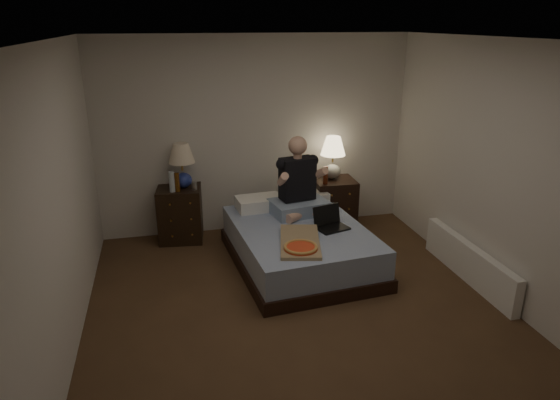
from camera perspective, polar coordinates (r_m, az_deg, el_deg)
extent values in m
cube|color=brown|center=(4.87, 2.50, -13.02)|extent=(4.00, 4.50, 0.00)
cube|color=white|center=(4.09, 3.05, 17.82)|extent=(4.00, 4.50, 0.00)
cube|color=beige|center=(6.44, -2.79, 7.35)|extent=(4.00, 0.00, 2.50)
cube|color=beige|center=(2.46, 17.79, -15.73)|extent=(4.00, 0.00, 2.50)
cube|color=beige|center=(4.26, -24.12, -1.07)|extent=(0.00, 4.50, 2.50)
cube|color=beige|center=(5.22, 24.39, 2.57)|extent=(0.00, 4.50, 2.50)
cube|color=#526DA4|center=(5.70, 2.29, -5.21)|extent=(1.53, 1.94, 0.46)
cube|color=black|center=(6.41, -11.32, -1.55)|extent=(0.58, 0.54, 0.69)
cube|color=black|center=(6.65, 6.15, -0.50)|extent=(0.54, 0.49, 0.68)
cylinder|color=silver|center=(6.13, -12.25, 2.05)|extent=(0.07, 0.07, 0.25)
cylinder|color=#A1A19D|center=(6.17, -9.76, 1.61)|extent=(0.07, 0.07, 0.10)
cylinder|color=#57310C|center=(6.13, -11.67, 1.99)|extent=(0.06, 0.06, 0.23)
cylinder|color=#5D200D|center=(6.33, 5.22, 2.84)|extent=(0.06, 0.06, 0.23)
cube|color=white|center=(5.75, 20.78, -6.70)|extent=(0.10, 1.60, 0.40)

